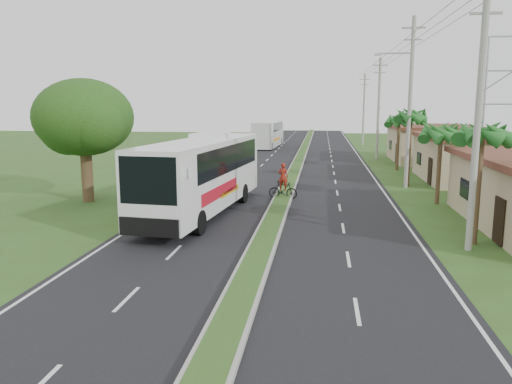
# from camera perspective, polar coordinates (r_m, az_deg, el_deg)

# --- Properties ---
(ground) EXTENTS (180.00, 180.00, 0.00)m
(ground) POSITION_cam_1_polar(r_m,az_deg,el_deg) (20.00, 0.36, -7.34)
(ground) COLOR #314A1B
(ground) RESTS_ON ground
(road_asphalt) EXTENTS (14.00, 160.00, 0.02)m
(road_asphalt) POSITION_cam_1_polar(r_m,az_deg,el_deg) (39.47, 3.98, 1.26)
(road_asphalt) COLOR black
(road_asphalt) RESTS_ON ground
(median_strip) EXTENTS (1.20, 160.00, 0.18)m
(median_strip) POSITION_cam_1_polar(r_m,az_deg,el_deg) (39.46, 3.98, 1.39)
(median_strip) COLOR gray
(median_strip) RESTS_ON ground
(lane_edge_left) EXTENTS (0.12, 160.00, 0.01)m
(lane_edge_left) POSITION_cam_1_polar(r_m,az_deg,el_deg) (40.43, -5.55, 1.43)
(lane_edge_left) COLOR silver
(lane_edge_left) RESTS_ON ground
(lane_edge_right) EXTENTS (0.12, 160.00, 0.01)m
(lane_edge_right) POSITION_cam_1_polar(r_m,az_deg,el_deg) (39.64, 13.69, 1.02)
(lane_edge_right) COLOR silver
(lane_edge_right) RESTS_ON ground
(shop_mid) EXTENTS (7.60, 10.60, 3.67)m
(shop_mid) POSITION_cam_1_polar(r_m,az_deg,el_deg) (42.77, 23.29, 3.64)
(shop_mid) COLOR tan
(shop_mid) RESTS_ON ground
(shop_far) EXTENTS (8.60, 11.60, 3.82)m
(shop_far) POSITION_cam_1_polar(r_m,az_deg,el_deg) (56.31, 19.48, 5.27)
(shop_far) COLOR tan
(shop_far) RESTS_ON ground
(palm_verge_a) EXTENTS (2.40, 2.40, 5.45)m
(palm_verge_a) POSITION_cam_1_polar(r_m,az_deg,el_deg) (22.96, 24.42, 6.06)
(palm_verge_a) COLOR #473321
(palm_verge_a) RESTS_ON ground
(palm_verge_b) EXTENTS (2.40, 2.40, 5.05)m
(palm_verge_b) POSITION_cam_1_polar(r_m,az_deg,el_deg) (31.78, 20.41, 6.45)
(palm_verge_b) COLOR #473321
(palm_verge_b) RESTS_ON ground
(palm_verge_c) EXTENTS (2.40, 2.40, 5.85)m
(palm_verge_c) POSITION_cam_1_polar(r_m,az_deg,el_deg) (38.50, 17.30, 8.26)
(palm_verge_c) COLOR #473321
(palm_verge_c) RESTS_ON ground
(palm_verge_d) EXTENTS (2.40, 2.40, 5.25)m
(palm_verge_d) POSITION_cam_1_polar(r_m,az_deg,el_deg) (47.48, 16.04, 7.86)
(palm_verge_d) COLOR #473321
(palm_verge_d) RESTS_ON ground
(shade_tree) EXTENTS (6.30, 6.00, 7.54)m
(shade_tree) POSITION_cam_1_polar(r_m,az_deg,el_deg) (32.40, -19.23, 7.77)
(shade_tree) COLOR #473321
(shade_tree) RESTS_ON ground
(utility_pole_a) EXTENTS (1.60, 0.28, 11.00)m
(utility_pole_a) POSITION_cam_1_polar(r_m,az_deg,el_deg) (21.83, 24.08, 8.38)
(utility_pole_a) COLOR gray
(utility_pole_a) RESTS_ON ground
(utility_pole_b) EXTENTS (3.20, 0.28, 12.00)m
(utility_pole_b) POSITION_cam_1_polar(r_m,az_deg,el_deg) (37.46, 17.14, 9.97)
(utility_pole_b) COLOR gray
(utility_pole_b) RESTS_ON ground
(utility_pole_c) EXTENTS (1.60, 0.28, 11.00)m
(utility_pole_c) POSITION_cam_1_polar(r_m,az_deg,el_deg) (57.28, 13.83, 9.37)
(utility_pole_c) COLOR gray
(utility_pole_c) RESTS_ON ground
(utility_pole_d) EXTENTS (1.60, 0.28, 10.50)m
(utility_pole_d) POSITION_cam_1_polar(r_m,az_deg,el_deg) (77.20, 12.22, 9.31)
(utility_pole_d) COLOR gray
(utility_pole_d) RESTS_ON ground
(coach_bus_main) EXTENTS (4.21, 13.81, 4.39)m
(coach_bus_main) POSITION_cam_1_polar(r_m,az_deg,el_deg) (27.29, -6.04, 2.45)
(coach_bus_main) COLOR white
(coach_bus_main) RESTS_ON ground
(coach_bus_far) EXTENTS (3.32, 12.52, 3.61)m
(coach_bus_far) POSITION_cam_1_polar(r_m,az_deg,el_deg) (71.55, 1.43, 6.80)
(coach_bus_far) COLOR silver
(coach_bus_far) RESTS_ON ground
(motorcyclist) EXTENTS (1.93, 0.84, 2.32)m
(motorcyclist) POSITION_cam_1_polar(r_m,az_deg,el_deg) (31.84, 3.11, 0.67)
(motorcyclist) COLOR black
(motorcyclist) RESTS_ON ground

